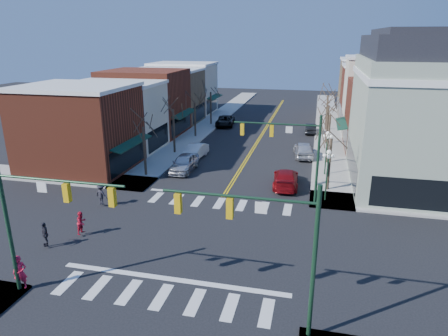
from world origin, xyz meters
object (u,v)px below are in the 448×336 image
Objects in this scene: car_left_mid at (195,151)px; pedestrian_red_b at (82,223)px; lamppost_corner at (328,167)px; car_right_mid at (304,149)px; car_left_near at (184,163)px; pedestrian_red_a at (20,272)px; car_right_far at (311,128)px; victorian_corner at (431,111)px; car_right_near at (286,178)px; pedestrian_dark_a at (45,234)px; lamppost_midblock at (327,146)px; car_left_far at (225,121)px; pedestrian_dark_b at (101,194)px.

car_left_mid is 2.96× the size of pedestrian_red_b.
lamppost_corner is 0.87× the size of car_right_mid.
pedestrian_red_a is (-1.99, -20.53, 0.22)m from car_left_near.
pedestrian_red_b is (-15.80, -9.63, -2.03)m from lamppost_corner.
car_left_mid is 19.28m from car_right_far.
car_right_near is (-11.70, -3.25, -5.89)m from victorian_corner.
pedestrian_dark_a reaches higher than car_right_far.
pedestrian_red_a is (-23.80, -21.79, -5.60)m from victorian_corner.
pedestrian_dark_a is at bearing -133.42° from lamppost_midblock.
car_right_far is at bearing -15.14° from car_left_far.
lamppost_midblock is 13.79m from car_left_near.
pedestrian_dark_b reaches higher than car_right_near.
car_right_near is at bearing 75.74° from car_right_mid.
car_right_far is 39.02m from pedestrian_dark_a.
lamppost_midblock reaches higher than car_left_near.
victorian_corner is at bearing 35.86° from lamppost_corner.
lamppost_corner is 2.74× the size of pedestrian_dark_a.
car_left_mid is 1.14× the size of car_right_far.
pedestrian_red_b reaches higher than car_right_mid.
lamppost_corner is at bearing -90.00° from lamppost_midblock.
lamppost_midblock is 5.52m from car_right_near.
car_left_far is (-14.33, 26.21, -2.22)m from lamppost_corner.
victorian_corner is at bearing 140.99° from car_right_mid.
victorian_corner reaches higher than car_right_mid.
pedestrian_red_a is at bearing -23.38° from pedestrian_dark_a.
pedestrian_red_a is at bearing -124.81° from lamppost_midblock.
car_left_near is at bearing -176.68° from victorian_corner.
car_left_near is 13.63m from car_right_mid.
pedestrian_dark_a is at bearing -100.62° from car_left_far.
victorian_corner is 9.10m from lamppost_midblock.
victorian_corner reaches higher than lamppost_corner.
car_right_near is 19.86m from pedestrian_dark_a.
car_left_far is 3.40× the size of pedestrian_dark_a.
pedestrian_red_b reaches higher than car_left_mid.
car_left_near reaches higher than car_left_far.
lamppost_midblock is 0.87× the size of car_right_mid.
lamppost_corner is 0.88× the size of car_left_near.
pedestrian_dark_b is (-3.49, -9.68, 0.17)m from car_left_near.
lamppost_midblock is 0.82× the size of car_right_near.
pedestrian_red_b is 0.91× the size of pedestrian_dark_b.
lamppost_corner reaches higher than pedestrian_dark_a.
lamppost_midblock is at bearing -129.44° from pedestrian_dark_b.
car_right_near is (10.39, -6.44, 0.00)m from car_left_mid.
car_left_near is at bearing -80.85° from car_left_mid.
victorian_corner is 28.13m from pedestrian_dark_b.
car_left_mid is (-22.09, 3.19, -5.89)m from victorian_corner.
lamppost_corner is at bearing -67.72° from car_left_far.
pedestrian_dark_a is (-17.13, -18.10, -2.02)m from lamppost_midblock.
car_right_near reaches higher than car_right_far.
pedestrian_dark_a reaches higher than car_right_near.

